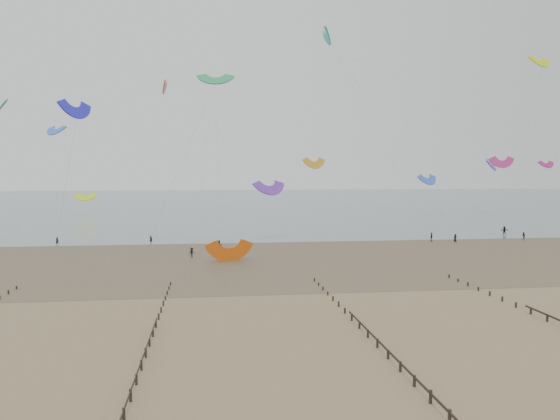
{
  "coord_description": "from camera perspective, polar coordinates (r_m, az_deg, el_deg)",
  "views": [
    {
      "loc": [
        -9.09,
        -55.38,
        14.01
      ],
      "look_at": [
        1.64,
        28.0,
        8.0
      ],
      "focal_mm": 35.0,
      "sensor_mm": 36.0,
      "label": 1
    }
  ],
  "objects": [
    {
      "name": "grounded_kite",
      "position": [
        85.92,
        -5.29,
        -5.31
      ],
      "size": [
        7.69,
        6.72,
        3.58
      ],
      "primitive_type": null,
      "rotation": [
        1.54,
        0.0,
        0.29
      ],
      "color": "#E0580E",
      "rests_on": "ground"
    },
    {
      "name": "groynes",
      "position": [
        40.92,
        12.21,
        -15.32
      ],
      "size": [
        72.16,
        50.16,
        1.0
      ],
      "color": "black",
      "rests_on": "ground"
    },
    {
      "name": "kitesurfers",
      "position": [
        107.93,
        10.26,
        -2.97
      ],
      "size": [
        94.4,
        24.37,
        1.88
      ],
      "color": "black",
      "rests_on": "ground"
    },
    {
      "name": "kitesurfer_lead",
      "position": [
        108.84,
        -13.34,
        -3.0
      ],
      "size": [
        0.66,
        0.53,
        1.56
      ],
      "primitive_type": "imported",
      "rotation": [
        0.0,
        0.0,
        2.83
      ],
      "color": "black",
      "rests_on": "ground"
    },
    {
      "name": "kites_airborne",
      "position": [
        152.06,
        -6.42,
        7.1
      ],
      "size": [
        218.44,
        102.33,
        44.37
      ],
      "color": "#D02D80",
      "rests_on": "ground"
    },
    {
      "name": "sea_and_shore",
      "position": [
        91.0,
        -4.1,
        -4.77
      ],
      "size": [
        500.0,
        665.0,
        0.03
      ],
      "color": "#475654",
      "rests_on": "ground"
    },
    {
      "name": "ground",
      "position": [
        57.84,
        1.96,
        -9.93
      ],
      "size": [
        500.0,
        500.0,
        0.0
      ],
      "primitive_type": "plane",
      "color": "brown",
      "rests_on": "ground"
    }
  ]
}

